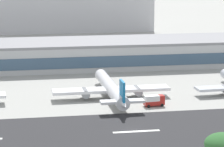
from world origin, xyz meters
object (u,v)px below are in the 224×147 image
at_px(airliner_blue_tail_gate_1, 112,89).
at_px(service_box_truck_0, 154,100).
at_px(palm_tree_0, 224,146).
at_px(terminal_building, 86,54).

xyz_separation_m(airliner_blue_tail_gate_1, service_box_truck_0, (10.83, -10.59, -1.19)).
bearing_deg(airliner_blue_tail_gate_1, palm_tree_0, -177.47).
distance_m(service_box_truck_0, palm_tree_0, 72.31).
relative_size(terminal_building, airliner_blue_tail_gate_1, 4.52).
relative_size(service_box_truck_0, palm_tree_0, 0.41).
bearing_deg(service_box_truck_0, terminal_building, 94.73).
height_order(terminal_building, palm_tree_0, palm_tree_0).
distance_m(airliner_blue_tail_gate_1, service_box_truck_0, 15.20).
xyz_separation_m(terminal_building, service_box_truck_0, (12.57, -62.63, -3.44)).
distance_m(terminal_building, service_box_truck_0, 63.97).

